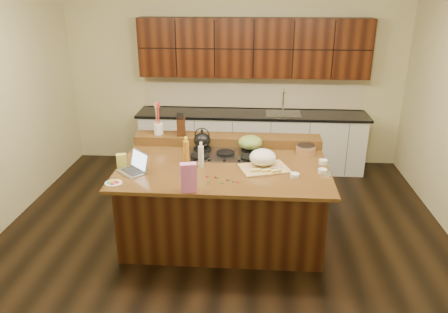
{
  "coord_description": "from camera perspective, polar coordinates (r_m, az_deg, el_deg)",
  "views": [
    {
      "loc": [
        0.34,
        -4.65,
        2.84
      ],
      "look_at": [
        0.0,
        0.05,
        1.0
      ],
      "focal_mm": 35.0,
      "sensor_mm": 36.0,
      "label": 1
    }
  ],
  "objects": [
    {
      "name": "back_ledge",
      "position": [
        5.68,
        0.48,
        2.19
      ],
      "size": [
        2.4,
        0.3,
        0.12
      ],
      "primitive_type": "cube",
      "color": "black",
      "rests_on": "island"
    },
    {
      "name": "gumdrop_2",
      "position": [
        4.7,
        -1.15,
        -2.69
      ],
      "size": [
        0.02,
        0.02,
        0.02
      ],
      "primitive_type": "ellipsoid",
      "color": "red",
      "rests_on": "island"
    },
    {
      "name": "green_bowl",
      "position": [
        5.39,
        3.48,
        1.85
      ],
      "size": [
        0.4,
        0.4,
        0.17
      ],
      "primitive_type": "ellipsoid",
      "rotation": [
        0.0,
        0.0,
        -0.41
      ],
      "color": "olive",
      "rests_on": "cooktop"
    },
    {
      "name": "gumdrop_5",
      "position": [
        4.68,
        -0.81,
        -2.78
      ],
      "size": [
        0.02,
        0.02,
        0.02
      ],
      "primitive_type": "ellipsoid",
      "color": "#198C26",
      "rests_on": "island"
    },
    {
      "name": "pink_bag",
      "position": [
        4.35,
        -4.67,
        -2.76
      ],
      "size": [
        0.17,
        0.12,
        0.3
      ],
      "primitive_type": "cube",
      "rotation": [
        0.0,
        0.0,
        0.2
      ],
      "color": "pink",
      "rests_on": "island"
    },
    {
      "name": "kettle",
      "position": [
        5.42,
        -2.87,
        2.14
      ],
      "size": [
        0.26,
        0.26,
        0.19
      ],
      "primitive_type": "ellipsoid",
      "rotation": [
        0.0,
        0.0,
        0.24
      ],
      "color": "black",
      "rests_on": "cooktop"
    },
    {
      "name": "cooktop",
      "position": [
        5.32,
        0.2,
        0.33
      ],
      "size": [
        0.92,
        0.52,
        0.05
      ],
      "color": "gray",
      "rests_on": "island"
    },
    {
      "name": "island",
      "position": [
        5.24,
        -0.04,
        -5.67
      ],
      "size": [
        2.4,
        1.6,
        0.92
      ],
      "color": "black",
      "rests_on": "ground"
    },
    {
      "name": "gumdrop_9",
      "position": [
        4.59,
        -2.02,
        -3.32
      ],
      "size": [
        0.02,
        0.02,
        0.02
      ],
      "primitive_type": "ellipsoid",
      "color": "#198C26",
      "rests_on": "island"
    },
    {
      "name": "gumdrop_4",
      "position": [
        4.58,
        -0.19,
        -3.36
      ],
      "size": [
        0.02,
        0.02,
        0.02
      ],
      "primitive_type": "ellipsoid",
      "color": "red",
      "rests_on": "island"
    },
    {
      "name": "ramekin_b",
      "position": [
        4.93,
        12.73,
        -1.87
      ],
      "size": [
        0.1,
        0.1,
        0.04
      ],
      "primitive_type": "cylinder",
      "rotation": [
        0.0,
        0.0,
        -0.03
      ],
      "color": "white",
      "rests_on": "island"
    },
    {
      "name": "knife_block",
      "position": [
        5.69,
        -5.64,
        3.93
      ],
      "size": [
        0.14,
        0.2,
        0.22
      ],
      "primitive_type": "cube",
      "rotation": [
        0.0,
        0.0,
        0.18
      ],
      "color": "black",
      "rests_on": "back_ledge"
    },
    {
      "name": "vinegar_bottle",
      "position": [
        4.94,
        -3.02,
        -0.04
      ],
      "size": [
        0.07,
        0.07,
        0.25
      ],
      "primitive_type": "cylinder",
      "rotation": [
        0.0,
        0.0,
        0.09
      ],
      "color": "silver",
      "rests_on": "island"
    },
    {
      "name": "gumdrop_0",
      "position": [
        4.63,
        0.45,
        -3.05
      ],
      "size": [
        0.02,
        0.02,
        0.02
      ],
      "primitive_type": "ellipsoid",
      "color": "red",
      "rests_on": "island"
    },
    {
      "name": "gumdrop_7",
      "position": [
        4.63,
        0.53,
        -3.06
      ],
      "size": [
        0.02,
        0.02,
        0.02
      ],
      "primitive_type": "ellipsoid",
      "color": "#198C26",
      "rests_on": "island"
    },
    {
      "name": "gumdrop_10",
      "position": [
        4.58,
        1.79,
        -3.33
      ],
      "size": [
        0.02,
        0.02,
        0.02
      ],
      "primitive_type": "ellipsoid",
      "color": "red",
      "rests_on": "island"
    },
    {
      "name": "ramekin_c",
      "position": [
        5.2,
        12.81,
        -0.67
      ],
      "size": [
        0.11,
        0.11,
        0.04
      ],
      "primitive_type": "cylinder",
      "rotation": [
        0.0,
        0.0,
        0.14
      ],
      "color": "white",
      "rests_on": "island"
    },
    {
      "name": "ramekin_a",
      "position": [
        4.77,
        9.23,
        -2.45
      ],
      "size": [
        0.1,
        0.1,
        0.04
      ],
      "primitive_type": "cylinder",
      "rotation": [
        0.0,
        0.0,
        -0.02
      ],
      "color": "white",
      "rests_on": "island"
    },
    {
      "name": "kitchen_timer",
      "position": [
        4.9,
        13.43,
        -1.93
      ],
      "size": [
        0.09,
        0.09,
        0.07
      ],
      "primitive_type": "cone",
      "rotation": [
        0.0,
        0.0,
        0.16
      ],
      "color": "silver",
      "rests_on": "island"
    },
    {
      "name": "gumdrop_1",
      "position": [
        4.55,
        -0.26,
        -3.49
      ],
      "size": [
        0.02,
        0.02,
        0.02
      ],
      "primitive_type": "ellipsoid",
      "color": "#198C26",
      "rests_on": "island"
    },
    {
      "name": "gumdrop_12",
      "position": [
        4.71,
        -2.27,
        -2.66
      ],
      "size": [
        0.02,
        0.02,
        0.02
      ],
      "primitive_type": "ellipsoid",
      "color": "red",
      "rests_on": "island"
    },
    {
      "name": "gumdrop_8",
      "position": [
        4.57,
        -2.11,
        -3.42
      ],
      "size": [
        0.02,
        0.02,
        0.02
      ],
      "primitive_type": "ellipsoid",
      "color": "red",
      "rests_on": "island"
    },
    {
      "name": "wooden_tray",
      "position": [
        4.95,
        5.12,
        -0.44
      ],
      "size": [
        0.61,
        0.53,
        0.21
      ],
      "rotation": [
        0.0,
        0.0,
        0.33
      ],
      "color": "tan",
      "rests_on": "island"
    },
    {
      "name": "strainer_bowl",
      "position": [
        5.46,
        10.6,
        0.83
      ],
      "size": [
        0.26,
        0.26,
        0.09
      ],
      "primitive_type": "cylinder",
      "rotation": [
        0.0,
        0.0,
        -0.09
      ],
      "color": "#996B3F",
      "rests_on": "island"
    },
    {
      "name": "oil_bottle",
      "position": [
        5.06,
        -4.96,
        0.56
      ],
      "size": [
        0.09,
        0.09,
        0.27
      ],
      "primitive_type": "cylinder",
      "rotation": [
        0.0,
        0.0,
        0.39
      ],
      "color": "#BA7320",
      "rests_on": "island"
    },
    {
      "name": "laptop",
      "position": [
        4.94,
        -11.52,
        -1.28
      ],
      "size": [
        0.4,
        0.4,
        0.22
      ],
      "rotation": [
        0.0,
        0.0,
        -0.78
      ],
      "color": "#B7B7BC",
      "rests_on": "island"
    },
    {
      "name": "room",
      "position": [
        4.9,
        -0.04,
        3.6
      ],
      "size": [
        5.52,
        5.02,
        2.72
      ],
      "color": "black",
      "rests_on": "ground"
    },
    {
      "name": "gumdrop_11",
      "position": [
        4.54,
        -2.1,
        -3.59
      ],
      "size": [
        0.02,
        0.02,
        0.02
      ],
      "primitive_type": "ellipsoid",
      "color": "#198C26",
      "rests_on": "island"
    },
    {
      "name": "back_counter",
      "position": [
        7.13,
        3.71,
        6.15
      ],
      "size": [
        3.7,
        0.66,
        2.4
      ],
      "color": "silver",
      "rests_on": "ground"
    },
    {
      "name": "gumdrop_6",
      "position": [
        4.54,
        -3.77,
        -3.63
      ],
      "size": [
        0.02,
        0.02,
        0.02
      ],
      "primitive_type": "ellipsoid",
      "color": "red",
      "rests_on": "island"
    },
    {
      "name": "candy_plate",
      "position": [
        4.7,
        -14.24,
        -3.39
      ],
      "size": [
        0.19,
        0.19,
        0.01
      ],
      "primitive_type": "cylinder",
      "rotation": [
        0.0,
        0.0,
        0.07
      ],
      "color": "white",
      "rests_on": "island"
    },
    {
      "name": "utensil_crock",
      "position": [
        5.76,
        -8.55,
        3.6
      ],
      "size": [
        0.15,
        0.15,
        0.14
      ],
      "primitive_type": "cylinder",
      "rotation": [
        0.0,
        0.0,
        0.26
      ],
      "color": "white",
      "rests_on": "back_ledge"
    },
    {
      "name": "package_box",
      "position": [
        5.08,
        -13.24,
        -0.55
      ],
      "size": [
        0.13,
        0.11,
        0.16
      ],
      "primitive_type": "cube",
      "rotation": [
        0.0,
        0.0,
        0.34
      ],
      "color": "gold",
      "rests_on": "island"
    },
    {
      "name": "gumdrop_3",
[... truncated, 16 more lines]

